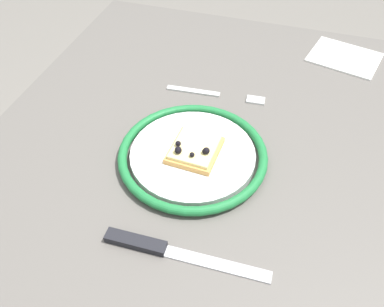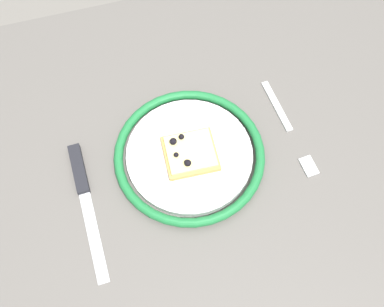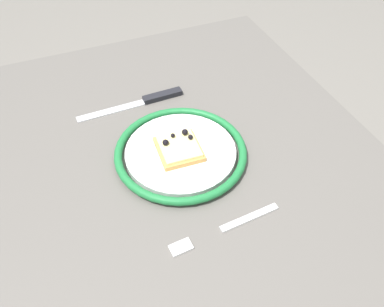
{
  "view_description": "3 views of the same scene",
  "coord_description": "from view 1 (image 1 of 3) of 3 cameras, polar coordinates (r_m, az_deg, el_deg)",
  "views": [
    {
      "loc": [
        0.48,
        0.16,
        1.24
      ],
      "look_at": [
        0.05,
        0.02,
        0.77
      ],
      "focal_mm": 37.85,
      "sensor_mm": 36.0,
      "label": 1
    },
    {
      "loc": [
        0.11,
        0.33,
        1.4
      ],
      "look_at": [
        0.02,
        0.03,
        0.76
      ],
      "focal_mm": 40.74,
      "sensor_mm": 36.0,
      "label": 2
    },
    {
      "loc": [
        -0.48,
        0.2,
        1.29
      ],
      "look_at": [
        -0.0,
        0.01,
        0.76
      ],
      "focal_mm": 37.25,
      "sensor_mm": 36.0,
      "label": 3
    }
  ],
  "objects": [
    {
      "name": "dining_table",
      "position": [
        0.79,
        -0.6,
        -3.86
      ],
      "size": [
        0.97,
        0.74,
        0.73
      ],
      "color": "#5B5651",
      "rests_on": "ground_plane"
    },
    {
      "name": "plate",
      "position": [
        0.69,
        0.1,
        -0.16
      ],
      "size": [
        0.26,
        0.26,
        0.02
      ],
      "color": "white",
      "rests_on": "dining_table"
    },
    {
      "name": "pizza_slice_near",
      "position": [
        0.68,
        0.38,
        0.59
      ],
      "size": [
        0.09,
        0.08,
        0.03
      ],
      "color": "tan",
      "rests_on": "plate"
    },
    {
      "name": "knife",
      "position": [
        0.59,
        -4.9,
        -13.09
      ],
      "size": [
        0.02,
        0.24,
        0.01
      ],
      "color": "silver",
      "rests_on": "dining_table"
    },
    {
      "name": "fork",
      "position": [
        0.83,
        3.44,
        8.32
      ],
      "size": [
        0.03,
        0.2,
        0.0
      ],
      "color": "silver",
      "rests_on": "dining_table"
    },
    {
      "name": "napkin",
      "position": [
        1.0,
        20.69,
        12.56
      ],
      "size": [
        0.15,
        0.17,
        0.0
      ],
      "primitive_type": "cube",
      "rotation": [
        0.0,
        0.0,
        -0.25
      ],
      "color": "white",
      "rests_on": "dining_table"
    }
  ]
}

